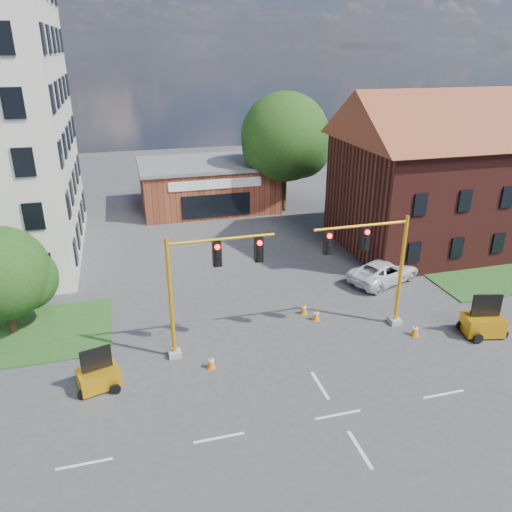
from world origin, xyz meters
name	(u,v)px	position (x,y,z in m)	size (l,w,h in m)	color
ground	(338,415)	(0.00, 0.00, 0.00)	(120.00, 120.00, 0.00)	#3C3C3E
lane_markings	(372,469)	(0.00, -3.00, 0.01)	(60.00, 36.00, 0.01)	silver
brick_shop	(208,184)	(0.00, 29.98, 2.16)	(12.40, 8.40, 4.30)	maroon
townhouse_row	(479,165)	(18.00, 16.00, 5.93)	(21.00, 11.00, 11.50)	#491A16
tree_large	(289,140)	(6.90, 27.08, 6.43)	(8.15, 7.76, 10.59)	#351E13
tree_nw_front	(7,275)	(-13.76, 10.58, 3.29)	(5.05, 4.81, 5.84)	#351E13
signal_mast_west	(205,280)	(-4.36, 6.00, 3.92)	(5.30, 0.60, 6.20)	gray
signal_mast_east	(374,261)	(4.36, 6.00, 3.92)	(5.30, 0.60, 6.20)	gray
trailer_west	(99,376)	(-9.51, 4.43, 0.61)	(1.97, 1.58, 1.96)	#F6A614
trailer_east	(483,323)	(9.83, 3.77, 0.70)	(2.19, 1.70, 2.23)	#F6A614
cone_a	(211,362)	(-4.45, 4.58, 0.34)	(0.40, 0.40, 0.70)	orange
cone_b	(316,315)	(1.98, 7.46, 0.34)	(0.40, 0.40, 0.70)	orange
cone_c	(415,330)	(6.38, 4.60, 0.34)	(0.40, 0.40, 0.70)	orange
cone_d	(304,309)	(1.56, 8.28, 0.34)	(0.40, 0.40, 0.70)	orange
pickup_white	(384,271)	(7.99, 10.94, 0.70)	(2.33, 5.06, 1.41)	white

